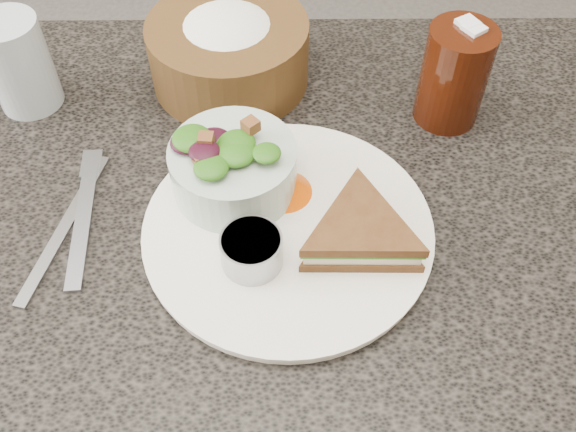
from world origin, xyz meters
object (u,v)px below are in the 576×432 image
Objects in this scene: dinner_plate at (288,230)px; bread_basket at (228,43)px; dining_table at (251,363)px; salad_bowl at (233,162)px; dressing_ramekin at (252,251)px; cola_glass at (455,71)px; sandwich at (360,233)px; water_glass at (18,64)px.

dinner_plate is 1.50× the size of bread_basket.
dining_table is 0.43m from salad_bowl.
dressing_ramekin is (-0.04, -0.04, 0.02)m from dinner_plate.
dressing_ramekin is (0.02, -0.07, 0.41)m from dining_table.
dinner_plate is at bearing -27.57° from dining_table.
dressing_ramekin is 0.46× the size of cola_glass.
dinner_plate is 0.09m from salad_bowl.
salad_bowl is at bearing 135.84° from dinner_plate.
sandwich is (0.07, -0.02, 0.03)m from dinner_plate.
cola_glass is (0.23, 0.22, 0.04)m from dressing_ramekin.
dinner_plate is at bearing -136.96° from cola_glass.
water_glass is (-0.26, 0.16, 0.01)m from salad_bowl.
dinner_plate is at bearing 50.54° from dressing_ramekin.
dinner_plate is 2.59× the size of water_glass.
dinner_plate is 2.24× the size of cola_glass.
sandwich is at bearing 10.61° from dressing_ramekin.
dinner_plate is at bearing 162.78° from sandwich.
sandwich is 1.07× the size of cola_glass.
dressing_ramekin is 0.30m from bread_basket.
sandwich is 2.31× the size of dressing_ramekin.
cola_glass is at bearing 44.36° from dressing_ramekin.
dressing_ramekin is at bearing -129.46° from dinner_plate.
dinner_plate is 2.23× the size of salad_bowl.
sandwich is at bearing -31.45° from salad_bowl.
dinner_plate is 0.06m from dressing_ramekin.
dining_table is 0.39m from dinner_plate.
salad_bowl is 0.30m from water_glass.
cola_glass is (0.12, 0.20, 0.03)m from sandwich.
bread_basket reaches higher than dressing_ramekin.
salad_bowl is at bearing -85.83° from bread_basket.
bread_basket reaches higher than dinner_plate.
dining_table is at bearing -34.77° from water_glass.
cola_glass reaches higher than dressing_ramekin.
dressing_ramekin is at bearing -135.64° from cola_glass.
salad_bowl is at bearing -30.79° from water_glass.
sandwich reaches higher than dinner_plate.
dining_table is at bearing -90.43° from salad_bowl.
dinner_plate is 4.85× the size of dressing_ramekin.
dressing_ramekin is at bearing -83.13° from bread_basket.
salad_bowl is 1.01× the size of cola_glass.
dressing_ramekin reaches higher than dining_table.
cola_glass is 1.16× the size of water_glass.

